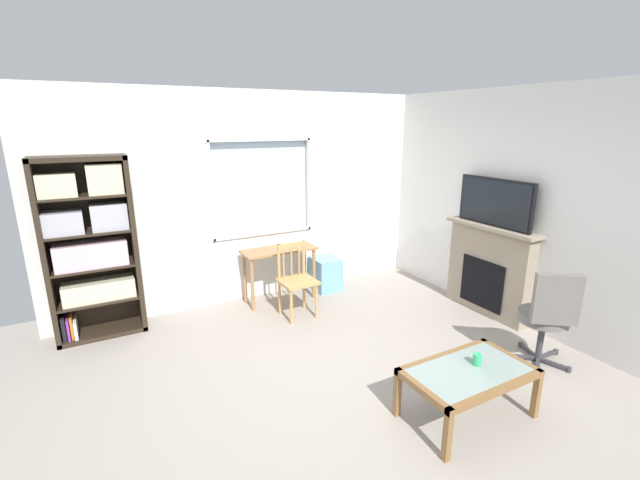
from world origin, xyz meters
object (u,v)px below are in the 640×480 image
(plastic_drawer_unit, at_px, (325,274))
(coffee_table, at_px, (468,376))
(desk_under_window, at_px, (279,258))
(office_chair, at_px, (548,314))
(bookshelf, at_px, (90,243))
(wooden_chair, at_px, (296,279))
(tv, at_px, (495,202))
(sippy_cup, at_px, (477,359))
(fireplace, at_px, (488,270))

(plastic_drawer_unit, relative_size, coffee_table, 0.45)
(desk_under_window, distance_m, office_chair, 3.14)
(bookshelf, relative_size, coffee_table, 1.95)
(plastic_drawer_unit, height_order, coffee_table, plastic_drawer_unit)
(wooden_chair, relative_size, tv, 0.90)
(sippy_cup, bearing_deg, wooden_chair, 101.75)
(fireplace, bearing_deg, wooden_chair, 153.24)
(office_chair, bearing_deg, desk_under_window, 120.57)
(tv, height_order, coffee_table, tv)
(coffee_table, bearing_deg, wooden_chair, 99.04)
(wooden_chair, bearing_deg, coffee_table, -80.96)
(office_chair, xyz_separation_m, coffee_table, (-1.23, -0.17, -0.19))
(bookshelf, xyz_separation_m, office_chair, (3.74, -2.81, -0.51))
(wooden_chair, bearing_deg, bookshelf, 163.76)
(desk_under_window, xyz_separation_m, tv, (2.09, -1.58, 0.81))
(plastic_drawer_unit, distance_m, office_chair, 2.91)
(wooden_chair, bearing_deg, tv, -26.96)
(plastic_drawer_unit, relative_size, tv, 0.46)
(desk_under_window, relative_size, fireplace, 0.79)
(wooden_chair, bearing_deg, plastic_drawer_unit, 37.75)
(wooden_chair, distance_m, fireplace, 2.36)
(coffee_table, bearing_deg, bookshelf, 130.05)
(bookshelf, height_order, sippy_cup, bookshelf)
(desk_under_window, relative_size, tv, 0.97)
(plastic_drawer_unit, distance_m, fireplace, 2.16)
(tv, height_order, sippy_cup, tv)
(office_chair, bearing_deg, plastic_drawer_unit, 107.59)
(bookshelf, distance_m, sippy_cup, 4.00)
(office_chair, xyz_separation_m, sippy_cup, (-1.12, -0.15, -0.08))
(tv, bearing_deg, fireplace, 0.00)
(tv, bearing_deg, bookshelf, 158.26)
(wooden_chair, xyz_separation_m, tv, (2.09, -1.06, 0.94))
(wooden_chair, distance_m, coffee_table, 2.40)
(desk_under_window, xyz_separation_m, sippy_cup, (0.48, -2.86, -0.12))
(desk_under_window, bearing_deg, sippy_cup, -80.39)
(desk_under_window, height_order, office_chair, office_chair)
(plastic_drawer_unit, xyz_separation_m, tv, (1.36, -1.63, 1.17))
(bookshelf, bearing_deg, plastic_drawer_unit, -1.16)
(wooden_chair, height_order, sippy_cup, wooden_chair)
(tv, distance_m, coffee_table, 2.39)
(tv, bearing_deg, wooden_chair, 153.04)
(bookshelf, height_order, tv, bookshelf)
(sippy_cup, bearing_deg, office_chair, 7.62)
(fireplace, distance_m, office_chair, 1.24)
(plastic_drawer_unit, relative_size, fireplace, 0.38)
(desk_under_window, bearing_deg, coffee_table, -82.62)
(plastic_drawer_unit, bearing_deg, sippy_cup, -94.74)
(fireplace, xyz_separation_m, coffee_table, (-1.73, -1.30, -0.20))
(office_chair, relative_size, sippy_cup, 11.11)
(bookshelf, height_order, fireplace, bookshelf)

